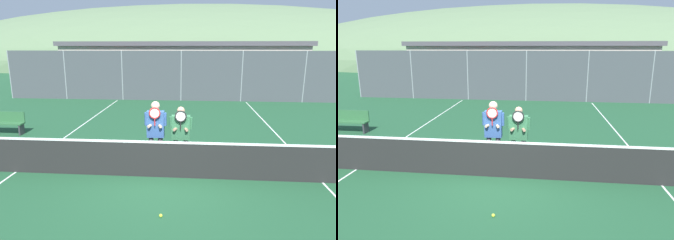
{
  "view_description": "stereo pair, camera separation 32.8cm",
  "coord_description": "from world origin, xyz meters",
  "views": [
    {
      "loc": [
        0.71,
        -7.07,
        3.25
      ],
      "look_at": [
        0.06,
        0.8,
        1.32
      ],
      "focal_mm": 32.0,
      "sensor_mm": 36.0,
      "label": 1
    },
    {
      "loc": [
        1.03,
        -7.04,
        3.25
      ],
      "look_at": [
        0.06,
        0.8,
        1.32
      ],
      "focal_mm": 32.0,
      "sensor_mm": 36.0,
      "label": 2
    }
  ],
  "objects": [
    {
      "name": "car_right_of_center",
      "position": [
        9.56,
        13.85,
        0.92
      ],
      "size": [
        4.15,
        2.0,
        1.81
      ],
      "color": "maroon",
      "rests_on": "ground_plane"
    },
    {
      "name": "bench_courtside",
      "position": [
        -6.55,
        3.45,
        0.46
      ],
      "size": [
        1.77,
        0.36,
        0.85
      ],
      "color": "#2D6038",
      "rests_on": "ground_plane"
    },
    {
      "name": "car_far_left",
      "position": [
        -5.82,
        14.16,
        0.92
      ],
      "size": [
        4.54,
        1.97,
        1.81
      ],
      "color": "maroon",
      "rests_on": "ground_plane"
    },
    {
      "name": "ground_plane",
      "position": [
        0.0,
        0.0,
        0.0
      ],
      "size": [
        120.0,
        120.0,
        0.0
      ],
      "primitive_type": "plane",
      "color": "#1E4C2D"
    },
    {
      "name": "tennis_net",
      "position": [
        0.0,
        0.0,
        0.5
      ],
      "size": [
        10.63,
        0.09,
        1.07
      ],
      "color": "gray",
      "rests_on": "ground_plane"
    },
    {
      "name": "court_line_left_sideline",
      "position": [
        -3.95,
        3.0,
        0.0
      ],
      "size": [
        0.05,
        16.0,
        0.01
      ],
      "primitive_type": "cube",
      "color": "white",
      "rests_on": "ground_plane"
    },
    {
      "name": "clubhouse_building",
      "position": [
        -0.27,
        19.96,
        1.86
      ],
      "size": [
        20.83,
        5.5,
        3.68
      ],
      "color": "beige",
      "rests_on": "ground_plane"
    },
    {
      "name": "player_center_left",
      "position": [
        0.42,
        0.65,
        1.03
      ],
      "size": [
        0.63,
        0.34,
        1.72
      ],
      "color": "#56565B",
      "rests_on": "ground_plane"
    },
    {
      "name": "car_left_of_center",
      "position": [
        -0.66,
        14.05,
        0.91
      ],
      "size": [
        4.74,
        2.06,
        1.77
      ],
      "color": "slate",
      "rests_on": "ground_plane"
    },
    {
      "name": "hill_distant",
      "position": [
        0.0,
        58.14,
        0.0
      ],
      "size": [
        114.03,
        63.35,
        22.17
      ],
      "color": "#5B7551",
      "rests_on": "ground_plane"
    },
    {
      "name": "car_center",
      "position": [
        4.6,
        14.12,
        0.96
      ],
      "size": [
        4.73,
        2.06,
        1.9
      ],
      "color": "silver",
      "rests_on": "ground_plane"
    },
    {
      "name": "fence_back",
      "position": [
        0.0,
        11.31,
        1.51
      ],
      "size": [
        21.99,
        0.06,
        3.03
      ],
      "color": "gray",
      "rests_on": "ground_plane"
    },
    {
      "name": "tennis_ball_on_court",
      "position": [
        0.14,
        -1.85,
        0.03
      ],
      "size": [
        0.07,
        0.07,
        0.07
      ],
      "color": "#CCDB33",
      "rests_on": "ground_plane"
    },
    {
      "name": "court_line_right_sideline",
      "position": [
        3.95,
        3.0,
        0.0
      ],
      "size": [
        0.05,
        16.0,
        0.01
      ],
      "primitive_type": "cube",
      "color": "white",
      "rests_on": "ground_plane"
    },
    {
      "name": "player_leftmost",
      "position": [
        -0.25,
        0.59,
        1.12
      ],
      "size": [
        0.59,
        0.34,
        1.86
      ],
      "color": "#56565B",
      "rests_on": "ground_plane"
    }
  ]
}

